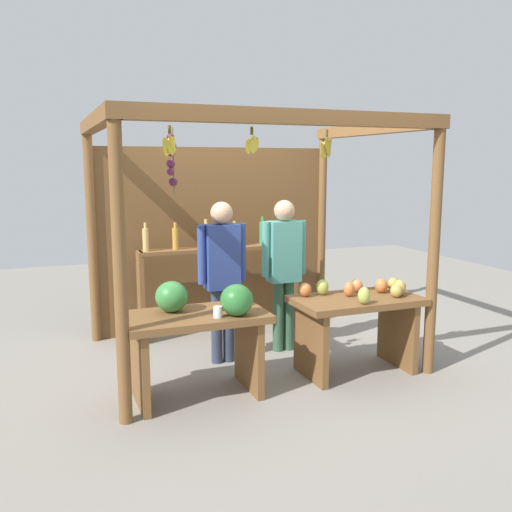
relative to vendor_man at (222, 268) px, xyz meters
name	(u,v)px	position (x,y,z in m)	size (l,w,h in m)	color
ground_plane	(248,355)	(0.30, 0.09, -0.94)	(12.00, 12.00, 0.00)	gray
market_stall	(232,215)	(0.29, 0.55, 0.45)	(2.89, 2.23, 2.34)	brown
fruit_counter_left	(198,327)	(-0.44, -0.71, -0.34)	(1.16, 0.64, 0.97)	brown
fruit_counter_right	(357,315)	(1.07, -0.70, -0.39)	(1.16, 0.64, 0.86)	brown
bottle_shelf_unit	(222,265)	(0.28, 0.88, -0.15)	(1.85, 0.22, 1.32)	brown
vendor_man	(222,268)	(0.00, 0.00, 0.00)	(0.48, 0.21, 1.57)	#30384D
vendor_woman	(284,262)	(0.69, 0.10, 0.00)	(0.48, 0.21, 1.56)	#335B40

